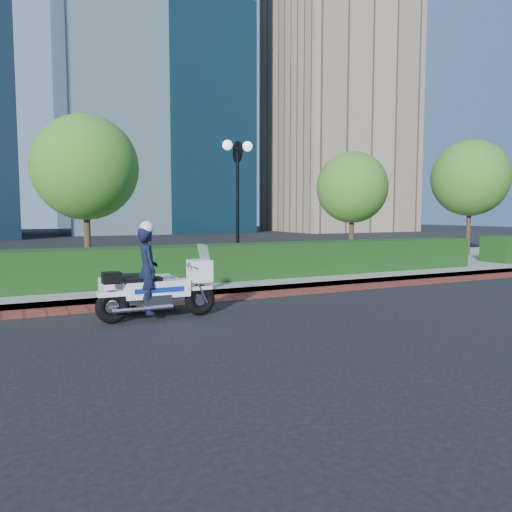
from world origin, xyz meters
name	(u,v)px	position (x,y,z in m)	size (l,w,h in m)	color
ground	(291,305)	(0.00, 0.00, 0.00)	(120.00, 120.00, 0.00)	black
brick_strip	(261,295)	(0.00, 1.50, 0.01)	(60.00, 1.00, 0.01)	maroon
sidewalk	(201,273)	(0.00, 6.00, 0.07)	(60.00, 8.00, 0.15)	gray
hedge_main	(229,262)	(0.00, 3.60, 0.65)	(18.00, 1.20, 1.00)	black
lamppost	(238,185)	(1.00, 5.20, 2.96)	(1.02, 0.70, 4.21)	black
tree_b	(85,168)	(-3.50, 6.50, 3.43)	(3.20, 3.20, 4.89)	#332319
tree_c	(352,188)	(6.50, 6.50, 3.05)	(2.80, 2.80, 4.30)	#332319
tree_d	(470,178)	(13.00, 6.50, 3.61)	(3.40, 3.40, 5.16)	#332319
tower_center	(148,12)	(8.00, 44.00, 23.00)	(18.00, 15.00, 46.00)	black
tower_right	(338,107)	(28.00, 38.00, 14.00)	(14.00, 12.00, 28.00)	gray
police_motorcycle	(148,284)	(-3.18, 0.15, 0.65)	(2.36, 1.65, 1.91)	black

